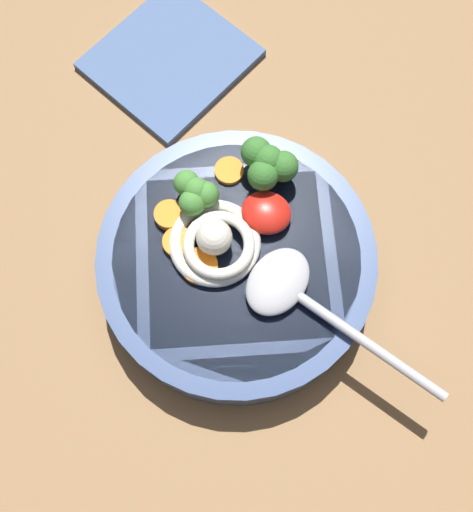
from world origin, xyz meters
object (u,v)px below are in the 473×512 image
Objects in this scene: soup_bowl at (236,265)px; noodle_pile at (216,242)px; folded_napkin at (170,59)px; soup_spoon at (293,292)px.

soup_bowl is 2.80× the size of noodle_pile.
soup_bowl is 1.65× the size of folded_napkin.
soup_bowl is 1.30× the size of soup_spoon.
soup_spoon reaches higher than soup_bowl.
soup_bowl is at bearing -54.66° from folded_napkin.
noodle_pile is at bearing -58.23° from folded_napkin.
soup_bowl is 3.87cm from noodle_pile.
soup_spoon is at bearing -14.93° from noodle_pile.
noodle_pile reaches higher than soup_spoon.
soup_bowl is at bearing -7.78° from noodle_pile.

